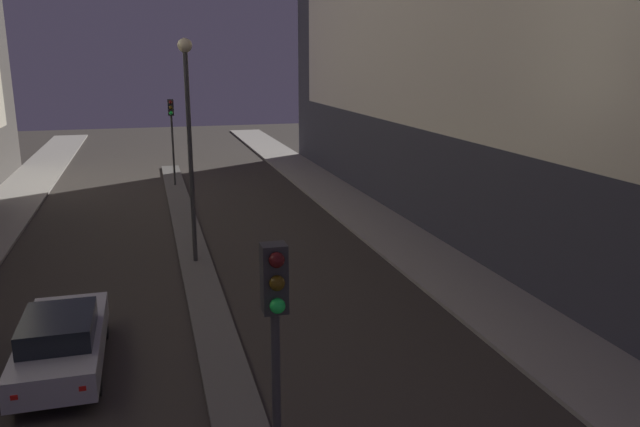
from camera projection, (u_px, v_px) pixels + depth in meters
The scene contains 5 objects.
median_strip at pixel (192, 249), 24.00m from camera, with size 1.12×38.82×0.13m.
traffic_light_near at pixel (276, 342), 8.02m from camera, with size 0.32×0.42×4.85m.
traffic_light_mid at pixel (172, 123), 34.91m from camera, with size 0.32×0.42×4.85m.
street_lamp at pixel (188, 118), 21.21m from camera, with size 0.48×0.48×7.74m.
car_left_lane at pixel (62, 341), 14.65m from camera, with size 1.83×4.77×1.50m.
Camera 1 is at (-1.44, -3.02, 7.23)m, focal length 35.00 mm.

